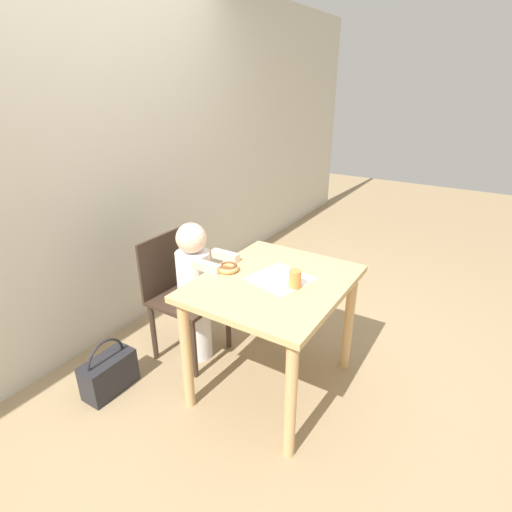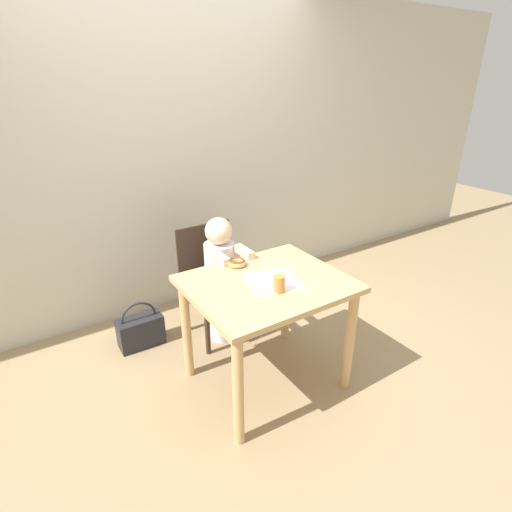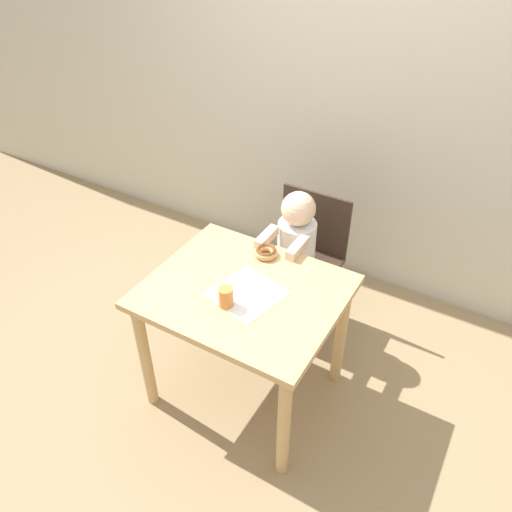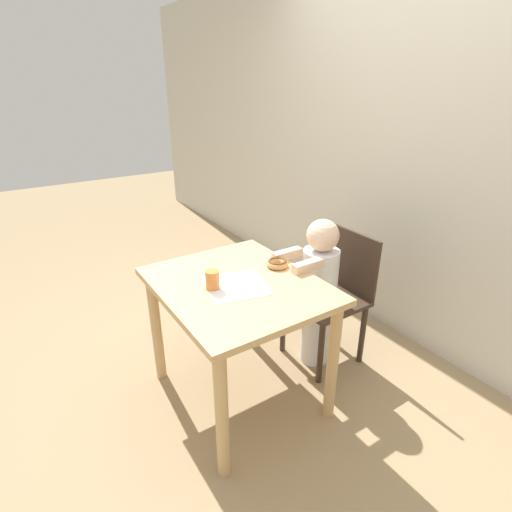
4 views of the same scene
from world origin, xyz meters
name	(u,v)px [view 1 (image 1 of 4)]	position (x,y,z in m)	size (l,w,h in m)	color
ground_plane	(272,384)	(0.00, 0.00, 0.00)	(12.00, 12.00, 0.00)	#997F5B
wall_back	(103,163)	(0.00, 1.31, 1.25)	(8.00, 0.05, 2.50)	beige
dining_table	(274,299)	(0.00, 0.00, 0.61)	(0.92, 0.77, 0.74)	tan
chair	(182,293)	(-0.01, 0.69, 0.45)	(0.43, 0.42, 0.84)	#38281E
child_figure	(195,291)	(-0.01, 0.57, 0.51)	(0.23, 0.39, 0.96)	white
donut	(228,268)	(-0.04, 0.28, 0.76)	(0.12, 0.12, 0.04)	tan
napkin	(280,279)	(0.03, -0.02, 0.74)	(0.36, 0.36, 0.00)	white
handbag	(109,373)	(-0.56, 0.82, 0.12)	(0.32, 0.16, 0.36)	#232328
cup	(295,279)	(-0.01, -0.13, 0.78)	(0.07, 0.07, 0.10)	orange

